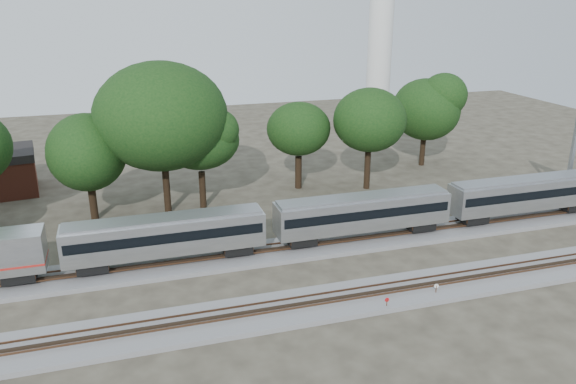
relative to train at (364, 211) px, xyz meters
The scene contains 13 objects.
ground 11.71m from the train, 147.86° to the right, with size 160.00×160.00×0.00m, color #383328.
track_far 9.99m from the train, behind, with size 160.00×5.00×0.73m.
track_near 14.14m from the train, 133.68° to the right, with size 160.00×5.00×0.73m.
train is the anchor object (origin of this frame).
switch_stand_red 12.75m from the train, 105.93° to the right, with size 0.35×0.06×1.09m.
switch_stand_white 11.64m from the train, 83.96° to the right, with size 0.36×0.13×1.15m.
switch_lever 12.01m from the train, 96.95° to the right, with size 0.50×0.30×0.30m, color #512D19.
tree_2 28.73m from the train, 151.33° to the left, with size 7.53×7.53×10.62m.
tree_3 23.15m from the train, 142.04° to the left, with size 10.89×10.89×15.35m.
tree_4 19.72m from the train, 134.07° to the left, with size 7.92×7.92×11.17m.
tree_5 17.71m from the train, 93.45° to the left, with size 7.58×7.58×10.69m.
tree_6 17.03m from the train, 64.40° to the left, with size 8.70×8.70×12.27m.
tree_7 28.82m from the train, 49.24° to the left, with size 8.00×8.00×11.28m.
Camera 1 is at (-11.81, -39.35, 22.61)m, focal length 35.00 mm.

